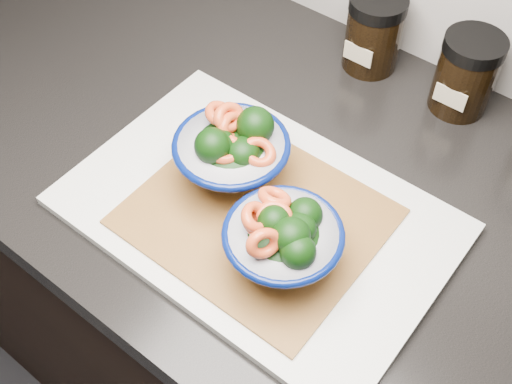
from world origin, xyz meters
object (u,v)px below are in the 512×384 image
Objects in this scene: spice_jar_a at (374,33)px; bowl_left at (232,153)px; spice_jar_b at (466,74)px; bowl_right at (283,241)px; cutting_board at (257,214)px.

bowl_left is at bearing -91.69° from spice_jar_a.
spice_jar_a and spice_jar_b have the same top height.
bowl_right is (0.12, -0.06, -0.00)m from bowl_left.
spice_jar_a is 1.00× the size of spice_jar_b.
cutting_board is 3.98× the size of spice_jar_b.
spice_jar_b is at bearing 85.23° from bowl_right.
bowl_left reaches higher than bowl_right.
bowl_right reaches higher than cutting_board.
spice_jar_a is at bearing 180.00° from spice_jar_b.
spice_jar_a is (-0.11, 0.37, -0.00)m from bowl_right.
bowl_right is (0.07, -0.04, 0.05)m from cutting_board.
bowl_right is at bearing -31.98° from cutting_board.
spice_jar_a is 0.14m from spice_jar_b.
spice_jar_a is at bearing 97.68° from cutting_board.
bowl_right is 0.39m from spice_jar_a.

